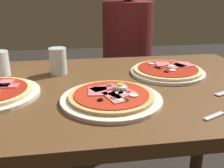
% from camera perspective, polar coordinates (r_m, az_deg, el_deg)
% --- Properties ---
extents(dining_table, '(1.20, 0.78, 0.73)m').
position_cam_1_polar(dining_table, '(1.00, 0.47, -6.49)').
color(dining_table, brown).
rests_on(dining_table, ground).
extents(pizza_foreground, '(0.31, 0.31, 0.05)m').
position_cam_1_polar(pizza_foreground, '(0.81, -0.10, -2.90)').
color(pizza_foreground, silver).
rests_on(pizza_foreground, dining_table).
extents(pizza_across_right, '(0.30, 0.30, 0.03)m').
position_cam_1_polar(pizza_across_right, '(1.10, 11.88, 2.80)').
color(pizza_across_right, white).
rests_on(pizza_across_right, dining_table).
extents(water_glass_far, '(0.07, 0.07, 0.10)m').
position_cam_1_polar(water_glass_far, '(1.09, -11.53, 4.52)').
color(water_glass_far, silver).
rests_on(water_glass_far, dining_table).
extents(fork, '(0.15, 0.08, 0.00)m').
position_cam_1_polar(fork, '(0.79, 22.33, -5.91)').
color(fork, silver).
rests_on(fork, dining_table).
extents(diner_person, '(0.32, 0.32, 1.18)m').
position_cam_1_polar(diner_person, '(1.78, 3.23, 3.73)').
color(diner_person, black).
rests_on(diner_person, ground).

